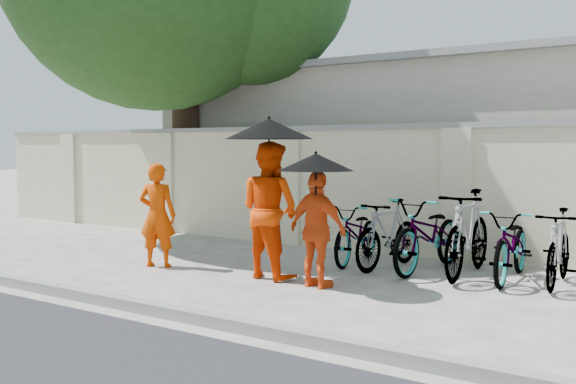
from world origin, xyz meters
The scene contains 15 objects.
ground centered at (0.00, 0.00, 0.00)m, with size 80.00×80.00×0.00m, color #B7B4AC.
kerb centered at (0.00, -1.70, 0.06)m, with size 40.00×0.16×0.12m, color gray.
compound_wall centered at (1.00, 3.20, 1.00)m, with size 20.00×0.30×2.00m, color beige.
building_behind centered at (2.00, 7.00, 1.60)m, with size 14.00×6.00×3.20m, color #B6B2A2.
monk_left centered at (-1.40, 0.23, 0.74)m, with size 0.54×0.36×1.49m, color #CC3901.
monk_center centered at (0.38, 0.50, 0.89)m, with size 0.87×0.68×1.79m, color #E93802.
parasol_center centered at (0.43, 0.42, 1.95)m, with size 1.14×1.14×1.06m.
monk_right centered at (1.22, 0.32, 0.71)m, with size 0.84×0.35×1.43m, color #DC4310.
parasol_right centered at (1.24, 0.24, 1.53)m, with size 0.91×0.91×0.83m.
bike_0 centered at (0.84, 2.09, 0.44)m, with size 0.59×1.68×0.89m, color #989898.
bike_1 centered at (1.40, 1.94, 0.49)m, with size 0.46×1.62×0.98m, color #989898.
bike_2 centered at (1.97, 2.07, 0.51)m, with size 0.68×1.96×1.03m, color #989898.
bike_3 centered at (2.53, 1.99, 0.58)m, with size 0.54×1.92×1.15m, color #989898.
bike_4 centered at (3.09, 2.04, 0.46)m, with size 0.61×1.76×0.93m, color #989898.
bike_5 centered at (3.65, 2.01, 0.48)m, with size 0.45×1.59×0.96m, color #989898.
Camera 1 is at (5.20, -6.31, 1.71)m, focal length 40.00 mm.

